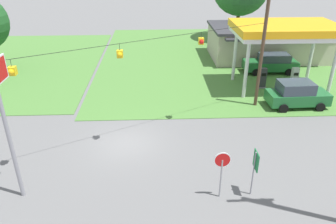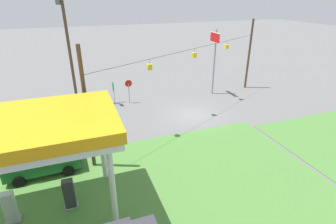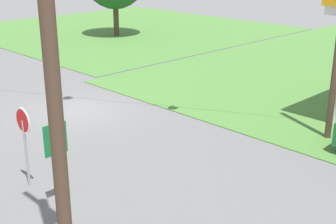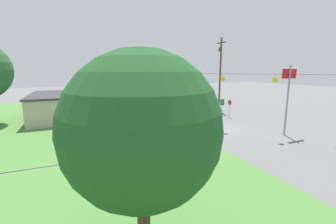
{
  "view_description": "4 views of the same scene",
  "coord_description": "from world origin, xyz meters",
  "px_view_note": "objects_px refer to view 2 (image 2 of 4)",
  "views": [
    {
      "loc": [
        1.83,
        -17.09,
        10.64
      ],
      "look_at": [
        2.63,
        1.3,
        1.42
      ],
      "focal_mm": 35.0,
      "sensor_mm": 36.0,
      "label": 1
    },
    {
      "loc": [
        9.74,
        20.14,
        10.34
      ],
      "look_at": [
        3.29,
        2.5,
        1.86
      ],
      "focal_mm": 28.0,
      "sensor_mm": 36.0,
      "label": 2
    },
    {
      "loc": [
        16.88,
        -10.94,
        6.82
      ],
      "look_at": [
        5.53,
        0.26,
        1.26
      ],
      "focal_mm": 50.0,
      "sensor_mm": 36.0,
      "label": 3
    },
    {
      "loc": [
        -20.27,
        15.16,
        6.51
      ],
      "look_at": [
        5.9,
        3.94,
        1.22
      ],
      "focal_mm": 24.0,
      "sensor_mm": 36.0,
      "label": 4
    }
  ],
  "objects_px": {
    "gas_station_canopy": "(23,131)",
    "fuel_pump_near": "(69,195)",
    "stop_sign_overhead": "(215,50)",
    "route_sign": "(113,89)",
    "utility_pole_main": "(67,40)",
    "car_at_pumps_front": "(44,158)",
    "stop_sign_roadside": "(129,86)",
    "fuel_pump_far": "(10,208)"
  },
  "relations": [
    {
      "from": "fuel_pump_far",
      "to": "stop_sign_roadside",
      "type": "relative_size",
      "value": 0.7
    },
    {
      "from": "gas_station_canopy",
      "to": "route_sign",
      "type": "distance_m",
      "value": 14.88
    },
    {
      "from": "fuel_pump_near",
      "to": "utility_pole_main",
      "type": "xyz_separation_m",
      "value": [
        -0.94,
        -15.3,
        5.59
      ]
    },
    {
      "from": "car_at_pumps_front",
      "to": "fuel_pump_near",
      "type": "bearing_deg",
      "value": 108.15
    },
    {
      "from": "fuel_pump_near",
      "to": "car_at_pumps_front",
      "type": "bearing_deg",
      "value": -69.72
    },
    {
      "from": "gas_station_canopy",
      "to": "stop_sign_overhead",
      "type": "distance_m",
      "value": 21.2
    },
    {
      "from": "fuel_pump_near",
      "to": "route_sign",
      "type": "height_order",
      "value": "route_sign"
    },
    {
      "from": "stop_sign_roadside",
      "to": "utility_pole_main",
      "type": "height_order",
      "value": "utility_pole_main"
    },
    {
      "from": "gas_station_canopy",
      "to": "fuel_pump_far",
      "type": "xyz_separation_m",
      "value": [
        1.36,
        -0.0,
        -4.0
      ]
    },
    {
      "from": "utility_pole_main",
      "to": "stop_sign_overhead",
      "type": "bearing_deg",
      "value": 170.63
    },
    {
      "from": "fuel_pump_near",
      "to": "fuel_pump_far",
      "type": "bearing_deg",
      "value": 0.0
    },
    {
      "from": "gas_station_canopy",
      "to": "utility_pole_main",
      "type": "relative_size",
      "value": 0.71
    },
    {
      "from": "route_sign",
      "to": "utility_pole_main",
      "type": "xyz_separation_m",
      "value": [
        3.59,
        -2.0,
        4.71
      ]
    },
    {
      "from": "gas_station_canopy",
      "to": "stop_sign_overhead",
      "type": "relative_size",
      "value": 1.17
    },
    {
      "from": "fuel_pump_far",
      "to": "stop_sign_overhead",
      "type": "bearing_deg",
      "value": -144.63
    },
    {
      "from": "stop_sign_overhead",
      "to": "route_sign",
      "type": "relative_size",
      "value": 2.92
    },
    {
      "from": "gas_station_canopy",
      "to": "car_at_pumps_front",
      "type": "xyz_separation_m",
      "value": [
        0.03,
        -3.77,
        -3.83
      ]
    },
    {
      "from": "fuel_pump_near",
      "to": "route_sign",
      "type": "relative_size",
      "value": 0.73
    },
    {
      "from": "utility_pole_main",
      "to": "fuel_pump_near",
      "type": "bearing_deg",
      "value": 86.49
    },
    {
      "from": "fuel_pump_far",
      "to": "car_at_pumps_front",
      "type": "bearing_deg",
      "value": -109.48
    },
    {
      "from": "gas_station_canopy",
      "to": "route_sign",
      "type": "bearing_deg",
      "value": -113.87
    },
    {
      "from": "fuel_pump_far",
      "to": "car_at_pumps_front",
      "type": "height_order",
      "value": "car_at_pumps_front"
    },
    {
      "from": "car_at_pumps_front",
      "to": "stop_sign_roadside",
      "type": "bearing_deg",
      "value": -129.96
    },
    {
      "from": "fuel_pump_near",
      "to": "utility_pole_main",
      "type": "relative_size",
      "value": 0.15
    },
    {
      "from": "stop_sign_roadside",
      "to": "route_sign",
      "type": "distance_m",
      "value": 1.57
    },
    {
      "from": "stop_sign_roadside",
      "to": "route_sign",
      "type": "height_order",
      "value": "stop_sign_roadside"
    },
    {
      "from": "car_at_pumps_front",
      "to": "route_sign",
      "type": "xyz_separation_m",
      "value": [
        -5.92,
        -9.54,
        0.71
      ]
    },
    {
      "from": "car_at_pumps_front",
      "to": "stop_sign_overhead",
      "type": "relative_size",
      "value": 0.64
    },
    {
      "from": "gas_station_canopy",
      "to": "fuel_pump_near",
      "type": "height_order",
      "value": "gas_station_canopy"
    },
    {
      "from": "stop_sign_roadside",
      "to": "fuel_pump_far",
      "type": "bearing_deg",
      "value": -123.33
    },
    {
      "from": "fuel_pump_near",
      "to": "stop_sign_overhead",
      "type": "relative_size",
      "value": 0.25
    },
    {
      "from": "gas_station_canopy",
      "to": "fuel_pump_near",
      "type": "xyz_separation_m",
      "value": [
        -1.36,
        -0.0,
        -4.0
      ]
    },
    {
      "from": "gas_station_canopy",
      "to": "utility_pole_main",
      "type": "height_order",
      "value": "utility_pole_main"
    },
    {
      "from": "fuel_pump_near",
      "to": "car_at_pumps_front",
      "type": "relative_size",
      "value": 0.39
    },
    {
      "from": "gas_station_canopy",
      "to": "stop_sign_overhead",
      "type": "height_order",
      "value": "stop_sign_overhead"
    },
    {
      "from": "fuel_pump_near",
      "to": "fuel_pump_far",
      "type": "relative_size",
      "value": 1.0
    },
    {
      "from": "gas_station_canopy",
      "to": "stop_sign_roadside",
      "type": "bearing_deg",
      "value": -119.07
    },
    {
      "from": "route_sign",
      "to": "utility_pole_main",
      "type": "distance_m",
      "value": 6.25
    },
    {
      "from": "utility_pole_main",
      "to": "stop_sign_roadside",
      "type": "bearing_deg",
      "value": 159.82
    },
    {
      "from": "fuel_pump_far",
      "to": "stop_sign_overhead",
      "type": "distance_m",
      "value": 22.67
    },
    {
      "from": "stop_sign_overhead",
      "to": "route_sign",
      "type": "xyz_separation_m",
      "value": [
        10.93,
        -0.4,
        -3.21
      ]
    },
    {
      "from": "fuel_pump_far",
      "to": "stop_sign_roadside",
      "type": "distance_m",
      "value": 16.08
    }
  ]
}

